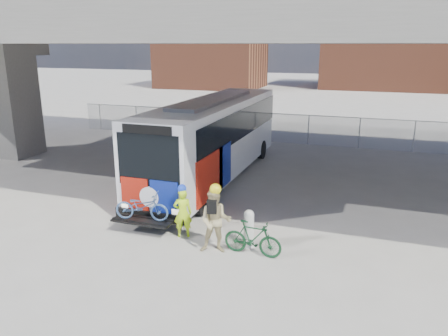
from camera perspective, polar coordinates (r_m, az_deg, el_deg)
The scene contains 9 objects.
ground at distance 16.50m, azimuth 0.87°, elevation -5.37°, with size 160.00×160.00×0.00m, color #9E9991.
bus at distance 19.75m, azimuth -1.36°, elevation 4.57°, with size 2.67×13.00×3.69m.
overpass at distance 19.22m, azimuth 4.93°, elevation 17.51°, with size 40.00×16.00×7.95m.
chainlink_fence at distance 27.41m, azimuth 8.94°, elevation 6.12°, with size 30.00×0.06×30.00m.
brick_buildings at distance 62.92m, azimuth 16.64°, elevation 14.73°, with size 54.00×22.00×12.00m.
bollard at distance 13.37m, azimuth 3.26°, elevation -7.70°, with size 0.31×0.31×1.19m.
cyclist_hivis at distance 14.00m, azimuth -5.42°, elevation -5.69°, with size 0.69×0.59×1.76m.
cyclist_tan at distance 12.86m, azimuth -1.12°, elevation -6.85°, with size 1.11×0.96×2.14m.
bike_parked at distance 12.91m, azimuth 3.77°, elevation -9.15°, with size 0.50×1.75×1.05m, color #133B1F.
Camera 1 is at (4.87, -14.58, 5.98)m, focal length 35.00 mm.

